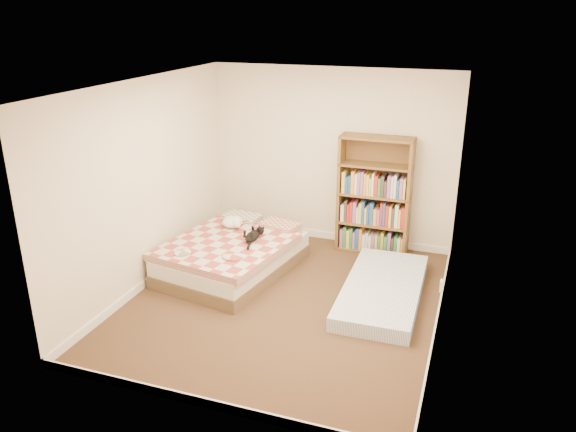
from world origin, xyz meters
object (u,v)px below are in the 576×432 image
(black_cat, at_px, (254,235))
(white_dog, at_px, (233,222))
(bed, at_px, (234,254))
(bookshelf, at_px, (374,211))
(floor_mattress, at_px, (383,290))

(black_cat, distance_m, white_dog, 0.52)
(bed, xyz_separation_m, bookshelf, (1.57, 1.25, 0.36))
(black_cat, bearing_deg, floor_mattress, 4.50)
(black_cat, relative_size, white_dog, 1.72)
(bed, relative_size, floor_mattress, 1.06)
(bookshelf, distance_m, black_cat, 1.77)
(bookshelf, relative_size, black_cat, 2.88)
(bed, relative_size, black_cat, 3.61)
(black_cat, xyz_separation_m, white_dog, (-0.43, 0.30, 0.02))
(floor_mattress, relative_size, white_dog, 5.84)
(white_dog, bearing_deg, floor_mattress, -18.46)
(floor_mattress, height_order, white_dog, white_dog)
(floor_mattress, relative_size, black_cat, 3.40)
(floor_mattress, xyz_separation_m, white_dog, (-2.14, 0.45, 0.43))
(bed, bearing_deg, black_cat, 24.35)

